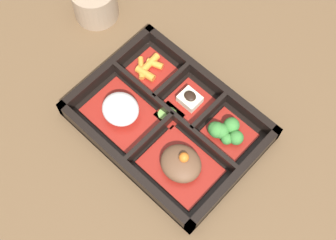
{
  "coord_description": "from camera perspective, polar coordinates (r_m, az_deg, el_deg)",
  "views": [
    {
      "loc": [
        -0.24,
        0.25,
        0.79
      ],
      "look_at": [
        0.0,
        0.0,
        0.03
      ],
      "focal_mm": 50.0,
      "sensor_mm": 36.0,
      "label": 1
    }
  ],
  "objects": [
    {
      "name": "bowl_stew",
      "position": [
        0.81,
        1.58,
        -5.41
      ],
      "size": [
        0.13,
        0.1,
        0.05
      ],
      "color": "maroon",
      "rests_on": "bento_base"
    },
    {
      "name": "ground_plane",
      "position": [
        0.86,
        0.0,
        -0.68
      ],
      "size": [
        3.0,
        3.0,
        0.0
      ],
      "primitive_type": "plane",
      "color": "brown"
    },
    {
      "name": "bowl_pickles",
      "position": [
        0.86,
        0.06,
        0.67
      ],
      "size": [
        0.04,
        0.04,
        0.01
      ],
      "color": "maroon",
      "rests_on": "bento_base"
    },
    {
      "name": "bento_base",
      "position": [
        0.86,
        0.0,
        -0.55
      ],
      "size": [
        0.33,
        0.24,
        0.01
      ],
      "color": "black",
      "rests_on": "ground_plane"
    },
    {
      "name": "bento_rim",
      "position": [
        0.85,
        0.16,
        0.01
      ],
      "size": [
        0.33,
        0.24,
        0.04
      ],
      "color": "black",
      "rests_on": "ground_plane"
    },
    {
      "name": "tea_cup",
      "position": [
        0.97,
        -8.92,
        14.09
      ],
      "size": [
        0.09,
        0.09,
        0.07
      ],
      "color": "gray",
      "rests_on": "ground_plane"
    },
    {
      "name": "bowl_tofu",
      "position": [
        0.87,
        2.54,
        2.51
      ],
      "size": [
        0.07,
        0.07,
        0.03
      ],
      "color": "maroon",
      "rests_on": "bento_base"
    },
    {
      "name": "bowl_rice",
      "position": [
        0.85,
        -5.77,
        1.16
      ],
      "size": [
        0.13,
        0.1,
        0.05
      ],
      "color": "maroon",
      "rests_on": "bento_base"
    },
    {
      "name": "bowl_carrots",
      "position": [
        0.9,
        -2.23,
        6.23
      ],
      "size": [
        0.08,
        0.07,
        0.02
      ],
      "color": "maroon",
      "rests_on": "bento_base"
    },
    {
      "name": "bowl_greens",
      "position": [
        0.84,
        6.97,
        -1.41
      ],
      "size": [
        0.08,
        0.07,
        0.03
      ],
      "color": "maroon",
      "rests_on": "bento_base"
    }
  ]
}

